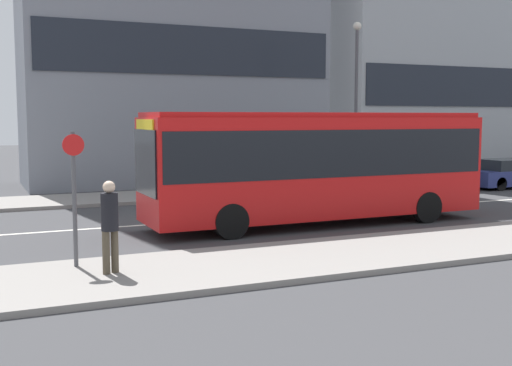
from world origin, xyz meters
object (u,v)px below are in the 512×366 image
object	(u,v)px
city_bus	(317,161)
parked_car_1	(509,174)
parked_car_0	(421,179)
pedestrian_near_stop	(110,220)
bus_stop_sign	(74,189)
street_lamp	(356,88)

from	to	relation	value
city_bus	parked_car_1	xyz separation A→B (m)	(13.10, 5.29, -1.31)
parked_car_0	pedestrian_near_stop	bearing A→B (deg)	-148.11
city_bus	parked_car_1	bearing A→B (deg)	23.21
city_bus	bus_stop_sign	world-z (taller)	city_bus
bus_stop_sign	street_lamp	xyz separation A→B (m)	(13.41, 10.19, 2.71)
street_lamp	parked_car_0	bearing A→B (deg)	-35.45
street_lamp	bus_stop_sign	bearing A→B (deg)	-142.78
city_bus	parked_car_1	size ratio (longest dim) A/B	2.49
parked_car_1	street_lamp	size ratio (longest dim) A/B	0.59
parked_car_1	street_lamp	xyz separation A→B (m)	(-7.25, 1.68, 3.85)
parked_car_1	pedestrian_near_stop	bearing A→B (deg)	-154.97
city_bus	street_lamp	world-z (taller)	street_lamp
city_bus	parked_car_0	world-z (taller)	city_bus
bus_stop_sign	city_bus	bearing A→B (deg)	23.07
city_bus	bus_stop_sign	xyz separation A→B (m)	(-7.56, -3.22, -0.17)
parked_car_0	street_lamp	xyz separation A→B (m)	(-2.30, 1.64, 3.87)
city_bus	pedestrian_near_stop	world-z (taller)	city_bus
pedestrian_near_stop	bus_stop_sign	size ratio (longest dim) A/B	0.66
bus_stop_sign	parked_car_1	bearing A→B (deg)	22.38
city_bus	street_lamp	xyz separation A→B (m)	(5.85, 6.97, 2.54)
parked_car_0	street_lamp	world-z (taller)	street_lamp
parked_car_0	parked_car_1	xyz separation A→B (m)	(4.95, -0.04, 0.02)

